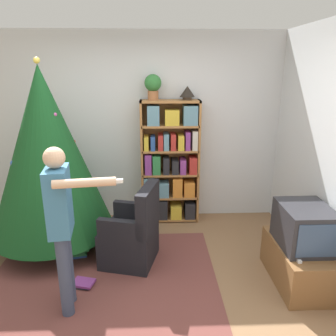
% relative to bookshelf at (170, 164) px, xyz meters
% --- Properties ---
extents(ground_plane, '(14.00, 14.00, 0.00)m').
position_rel_bookshelf_xyz_m(ground_plane, '(-0.38, -1.71, -0.84)').
color(ground_plane, '#846042').
extents(wall_back, '(8.00, 0.10, 2.60)m').
position_rel_bookshelf_xyz_m(wall_back, '(-0.38, 0.22, 0.46)').
color(wall_back, silver).
rests_on(wall_back, ground_plane).
extents(area_rug, '(2.37, 1.96, 0.01)m').
position_rel_bookshelf_xyz_m(area_rug, '(-0.77, -1.43, -0.83)').
color(area_rug, brown).
rests_on(area_rug, ground_plane).
extents(bookshelf, '(0.80, 0.28, 1.72)m').
position_rel_bookshelf_xyz_m(bookshelf, '(0.00, 0.00, 0.00)').
color(bookshelf, '#A8703D').
rests_on(bookshelf, ground_plane).
extents(tv_stand, '(0.51, 0.87, 0.42)m').
position_rel_bookshelf_xyz_m(tv_stand, '(1.25, -1.50, -0.63)').
color(tv_stand, brown).
rests_on(tv_stand, ground_plane).
extents(television, '(0.47, 0.57, 0.42)m').
position_rel_bookshelf_xyz_m(television, '(1.25, -1.50, -0.21)').
color(television, '#28282D').
rests_on(television, tv_stand).
extents(game_remote, '(0.04, 0.12, 0.02)m').
position_rel_bookshelf_xyz_m(game_remote, '(1.10, -1.76, -0.41)').
color(game_remote, white).
rests_on(game_remote, tv_stand).
extents(christmas_tree, '(1.43, 1.43, 2.23)m').
position_rel_bookshelf_xyz_m(christmas_tree, '(-1.45, -0.67, 0.35)').
color(christmas_tree, '#4C3323').
rests_on(christmas_tree, ground_plane).
extents(armchair, '(0.69, 0.68, 0.92)m').
position_rel_bookshelf_xyz_m(armchair, '(-0.47, -1.07, -0.51)').
color(armchair, black).
rests_on(armchair, ground_plane).
extents(standing_person, '(0.67, 0.47, 1.52)m').
position_rel_bookshelf_xyz_m(standing_person, '(-1.01, -1.80, 0.06)').
color(standing_person, '#38425B').
rests_on(standing_person, ground_plane).
extents(potted_plant, '(0.22, 0.22, 0.33)m').
position_rel_bookshelf_xyz_m(potted_plant, '(-0.23, 0.01, 1.07)').
color(potted_plant, '#935B38').
rests_on(potted_plant, bookshelf).
extents(table_lamp, '(0.20, 0.20, 0.18)m').
position_rel_bookshelf_xyz_m(table_lamp, '(0.22, 0.01, 0.98)').
color(table_lamp, '#473828').
rests_on(table_lamp, bookshelf).
extents(book_pile_near_tree, '(0.22, 0.17, 0.11)m').
position_rel_bookshelf_xyz_m(book_pile_near_tree, '(-1.10, -0.94, -0.78)').
color(book_pile_near_tree, '#284C93').
rests_on(book_pile_near_tree, ground_plane).
extents(book_pile_by_chair, '(0.25, 0.20, 0.05)m').
position_rel_bookshelf_xyz_m(book_pile_by_chair, '(-0.96, -1.50, -0.81)').
color(book_pile_by_chair, '#232328').
rests_on(book_pile_by_chair, ground_plane).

